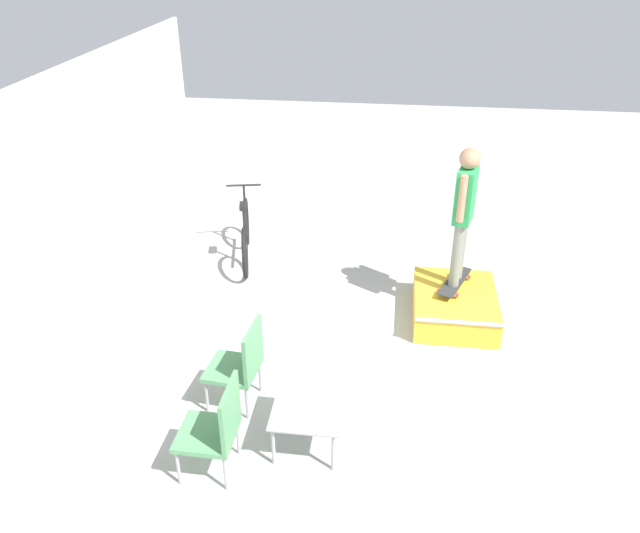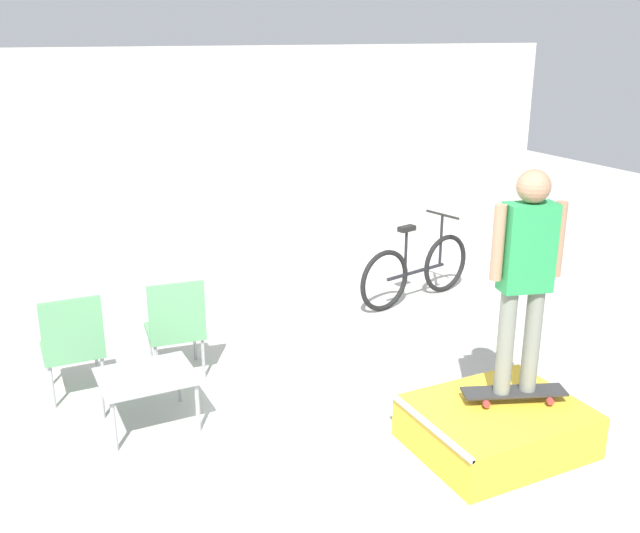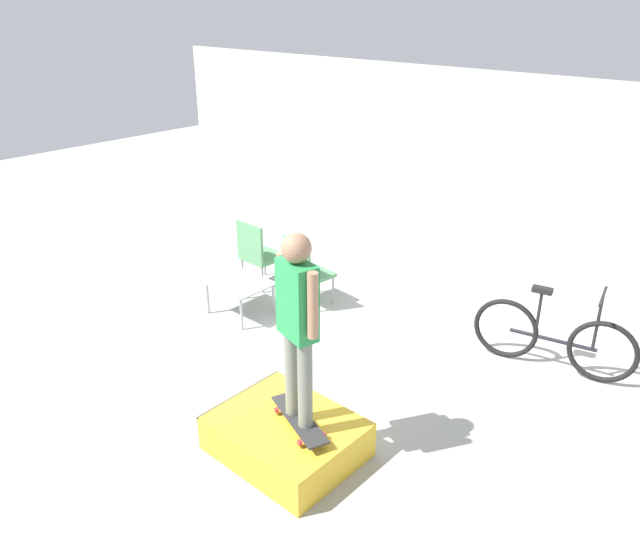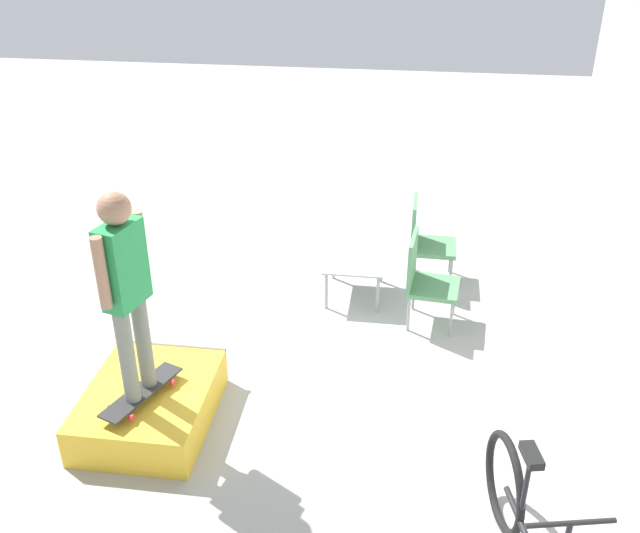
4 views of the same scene
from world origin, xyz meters
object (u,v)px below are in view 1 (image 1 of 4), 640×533
(bicycle, at_px, (246,235))
(coffee_table, at_px, (308,409))
(patio_chair_left, at_px, (217,426))
(patio_chair_right, at_px, (241,362))
(person_skater, at_px, (464,206))
(skateboard_on_ramp, at_px, (455,282))
(skate_ramp_box, at_px, (454,306))

(bicycle, bearing_deg, coffee_table, -170.17)
(patio_chair_left, distance_m, bicycle, 4.18)
(patio_chair_left, bearing_deg, bicycle, -169.07)
(coffee_table, distance_m, patio_chair_right, 0.90)
(person_skater, distance_m, patio_chair_right, 3.27)
(skateboard_on_ramp, height_order, patio_chair_left, patio_chair_left)
(patio_chair_right, xyz_separation_m, bicycle, (3.18, 0.71, -0.15))
(skate_ramp_box, relative_size, skateboard_on_ramp, 1.58)
(skateboard_on_ramp, relative_size, patio_chair_left, 0.84)
(coffee_table, distance_m, patio_chair_left, 0.91)
(person_skater, relative_size, bicycle, 1.00)
(bicycle, bearing_deg, skateboard_on_ramp, -121.82)
(patio_chair_left, xyz_separation_m, patio_chair_right, (0.94, 0.00, 0.00))
(skate_ramp_box, xyz_separation_m, skateboard_on_ramp, (0.16, 0.01, 0.26))
(skateboard_on_ramp, bearing_deg, skate_ramp_box, -153.79)
(person_skater, xyz_separation_m, bicycle, (1.07, 3.02, -1.11))
(coffee_table, height_order, patio_chair_left, patio_chair_left)
(skateboard_on_ramp, xyz_separation_m, bicycle, (1.07, 3.02, -0.05))
(coffee_table, xyz_separation_m, bicycle, (3.64, 1.48, -0.01))
(patio_chair_left, xyz_separation_m, bicycle, (4.12, 0.71, -0.15))
(skate_ramp_box, height_order, skateboard_on_ramp, skateboard_on_ramp)
(skate_ramp_box, relative_size, patio_chair_right, 1.33)
(person_skater, relative_size, coffee_table, 2.28)
(coffee_table, height_order, bicycle, bicycle)
(bicycle, bearing_deg, patio_chair_right, -179.63)
(coffee_table, height_order, patio_chair_right, patio_chair_right)
(coffee_table, relative_size, bicycle, 0.44)
(skate_ramp_box, distance_m, coffee_table, 2.88)
(skateboard_on_ramp, distance_m, patio_chair_left, 3.82)
(person_skater, bearing_deg, coffee_table, 163.87)
(skate_ramp_box, xyz_separation_m, bicycle, (1.24, 3.04, 0.21))
(bicycle, bearing_deg, patio_chair_left, 177.57)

